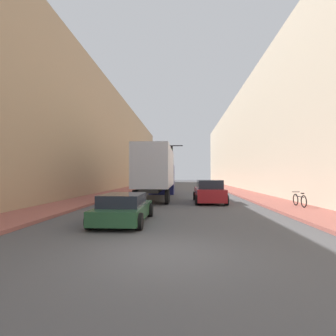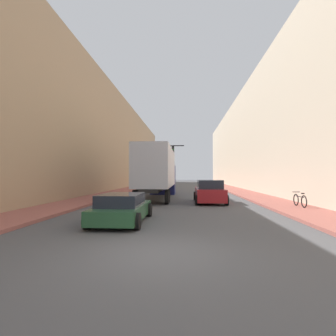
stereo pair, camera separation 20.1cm
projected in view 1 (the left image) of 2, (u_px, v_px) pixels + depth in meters
ground_plane at (163, 254)px, 6.71m from camera, size 200.00×200.00×0.00m
sidewalk_right at (230, 189)px, 36.24m from camera, size 2.89×80.00×0.15m
sidewalk_left at (130, 189)px, 37.06m from camera, size 2.89×80.00×0.15m
building_right at (263, 139)px, 36.16m from camera, size 6.00×80.00×13.97m
building_left at (99, 142)px, 37.49m from camera, size 6.00×80.00×13.57m
semi_truck at (158, 171)px, 23.21m from camera, size 2.56×12.55×4.24m
sedan_car at (124, 208)px, 11.29m from camera, size 2.11×4.48×1.23m
suv_car at (209, 192)px, 19.23m from camera, size 2.20×4.75×1.67m
traffic_signal_gantry at (151, 157)px, 34.94m from camera, size 6.00×0.35×6.22m
parked_bicycle at (300, 200)px, 15.65m from camera, size 0.44×1.82×0.86m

